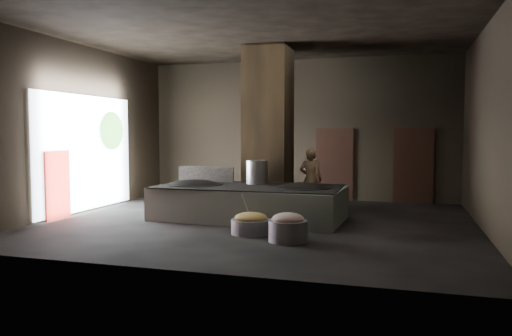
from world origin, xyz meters
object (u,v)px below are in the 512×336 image
(veg_basin, at_px, (251,227))
(meat_basin, at_px, (288,231))
(hearth_platform, at_px, (249,203))
(wok_left, at_px, (194,187))
(stock_pot, at_px, (257,172))
(cook, at_px, (311,179))
(wok_right, at_px, (303,191))

(veg_basin, height_order, meat_basin, meat_basin)
(hearth_platform, xyz_separation_m, meat_basin, (1.51, -2.25, -0.19))
(hearth_platform, height_order, wok_left, wok_left)
(stock_pot, height_order, cook, cook)
(wok_right, xyz_separation_m, meat_basin, (0.16, -2.30, -0.54))
(wok_left, distance_m, cook, 3.30)
(cook, relative_size, veg_basin, 2.03)
(hearth_platform, relative_size, cook, 2.71)
(wok_right, distance_m, cook, 1.87)
(hearth_platform, distance_m, cook, 2.30)
(wok_left, height_order, cook, cook)
(veg_basin, bearing_deg, wok_right, 66.93)
(wok_left, distance_m, veg_basin, 2.71)
(cook, xyz_separation_m, meat_basin, (0.31, -4.16, -0.64))
(wok_left, relative_size, meat_basin, 1.89)
(meat_basin, bearing_deg, wok_left, 143.36)
(wok_right, bearing_deg, hearth_platform, -177.88)
(wok_right, relative_size, veg_basin, 1.61)
(cook, bearing_deg, stock_pot, 53.12)
(wok_right, distance_m, stock_pot, 1.44)
(stock_pot, height_order, veg_basin, stock_pot)
(wok_left, relative_size, veg_basin, 1.73)
(stock_pot, relative_size, cook, 0.35)
(hearth_platform, xyz_separation_m, wok_right, (1.35, 0.05, 0.35))
(stock_pot, bearing_deg, cook, 49.66)
(veg_basin, bearing_deg, wok_left, 140.46)
(cook, distance_m, meat_basin, 4.22)
(cook, bearing_deg, meat_basin, 97.68)
(wok_left, distance_m, wok_right, 2.80)
(hearth_platform, relative_size, wok_right, 3.41)
(hearth_platform, distance_m, wok_left, 1.49)
(wok_right, distance_m, meat_basin, 2.37)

